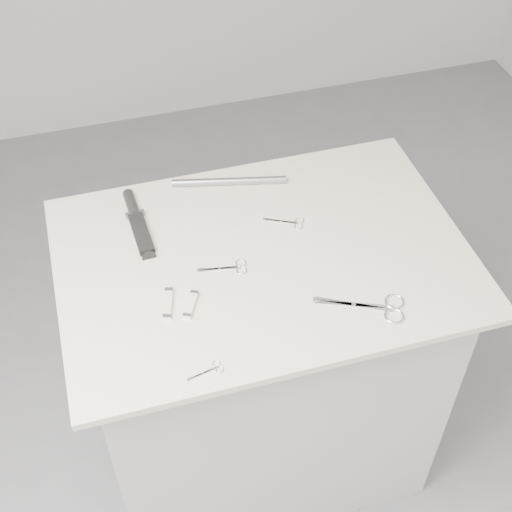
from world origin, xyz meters
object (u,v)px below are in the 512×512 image
object	(u,v)px
sheathed_knife	(137,219)
pocket_knife_a	(191,305)
large_shears	(380,307)
embroidery_scissors_b	(291,222)
tiny_scissors	(210,371)
plinth	(262,367)
pocket_knife_b	(168,304)
embroidery_scissors_a	(232,268)
metal_rail	(229,181)

from	to	relation	value
sheathed_knife	pocket_knife_a	world-z (taller)	sheathed_knife
sheathed_knife	large_shears	bearing A→B (deg)	-135.13
embroidery_scissors_b	tiny_scissors	size ratio (longest dim) A/B	1.25
plinth	tiny_scissors	xyz separation A→B (m)	(-0.21, -0.30, 0.47)
large_shears	pocket_knife_a	size ratio (longest dim) A/B	2.62
sheathed_knife	tiny_scissors	bearing A→B (deg)	-174.74
large_shears	pocket_knife_b	xyz separation A→B (m)	(-0.46, 0.14, 0.00)
plinth	pocket_knife_b	xyz separation A→B (m)	(-0.25, -0.09, 0.48)
embroidery_scissors_a	pocket_knife_b	distance (m)	0.18
plinth	pocket_knife_a	world-z (taller)	pocket_knife_a
pocket_knife_a	metal_rail	distance (m)	0.44
embroidery_scissors_a	metal_rail	world-z (taller)	metal_rail
plinth	embroidery_scissors_b	distance (m)	0.49
pocket_knife_a	pocket_knife_b	bearing A→B (deg)	97.50
sheathed_knife	pocket_knife_a	size ratio (longest dim) A/B	3.05
embroidery_scissors_a	pocket_knife_b	size ratio (longest dim) A/B	1.30
embroidery_scissors_a	tiny_scissors	xyz separation A→B (m)	(-0.12, -0.27, -0.00)
embroidery_scissors_b	sheathed_knife	size ratio (longest dim) A/B	0.43
tiny_scissors	sheathed_knife	xyz separation A→B (m)	(-0.07, 0.50, 0.01)
plinth	pocket_knife_b	distance (m)	0.55
plinth	embroidery_scissors_a	bearing A→B (deg)	-165.55
embroidery_scissors_b	embroidery_scissors_a	bearing A→B (deg)	-122.57
large_shears	pocket_knife_a	distance (m)	0.43
pocket_knife_b	metal_rail	size ratio (longest dim) A/B	0.30
embroidery_scissors_a	sheathed_knife	bearing A→B (deg)	140.03
plinth	large_shears	xyz separation A→B (m)	(0.21, -0.24, 0.47)
large_shears	sheathed_knife	size ratio (longest dim) A/B	0.86
embroidery_scissors_b	sheathed_knife	xyz separation A→B (m)	(-0.38, 0.11, 0.01)
pocket_knife_b	pocket_knife_a	bearing A→B (deg)	-94.47
metal_rail	large_shears	bearing A→B (deg)	-67.03
pocket_knife_a	embroidery_scissors_a	bearing A→B (deg)	-26.66
tiny_scissors	metal_rail	xyz separation A→B (m)	(0.19, 0.58, 0.01)
metal_rail	sheathed_knife	bearing A→B (deg)	-163.60
pocket_knife_a	large_shears	bearing A→B (deg)	-80.31
embroidery_scissors_a	pocket_knife_a	xyz separation A→B (m)	(-0.12, -0.09, 0.00)
large_shears	sheathed_knife	world-z (taller)	sheathed_knife
embroidery_scissors_b	metal_rail	world-z (taller)	metal_rail
tiny_scissors	metal_rail	world-z (taller)	metal_rail
plinth	metal_rail	xyz separation A→B (m)	(-0.01, 0.28, 0.48)
sheathed_knife	metal_rail	distance (m)	0.28
embroidery_scissors_a	embroidery_scissors_b	size ratio (longest dim) A/B	1.17
embroidery_scissors_a	metal_rail	size ratio (longest dim) A/B	0.39
large_shears	pocket_knife_b	world-z (taller)	pocket_knife_b
pocket_knife_b	tiny_scissors	bearing A→B (deg)	-151.74
embroidery_scissors_a	tiny_scissors	bearing A→B (deg)	-104.03
pocket_knife_a	metal_rail	size ratio (longest dim) A/B	0.25
sheathed_knife	metal_rail	bearing A→B (deg)	-76.49
plinth	pocket_knife_b	world-z (taller)	pocket_knife_b
plinth	large_shears	world-z (taller)	large_shears
embroidery_scissors_a	tiny_scissors	size ratio (longest dim) A/B	1.47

